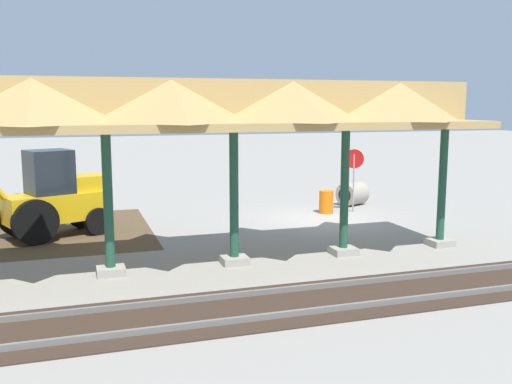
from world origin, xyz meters
TOP-DOWN VIEW (x-y plane):
  - ground_plane at (0.00, 0.00)m, footprint 120.00×120.00m
  - platform_canopy at (7.89, 4.91)m, footprint 20.65×3.20m
  - rail_tracks at (0.00, 8.37)m, footprint 60.00×2.58m
  - stop_sign at (-1.91, -0.88)m, footprint 0.67×0.41m
  - backhoe at (9.36, 0.06)m, footprint 5.08×2.99m
  - concrete_pipe at (-2.59, -2.26)m, footprint 1.39×1.34m
  - traffic_barrel at (-0.75, -0.92)m, footprint 0.56×0.56m

SIDE VIEW (x-z plane):
  - ground_plane at x=0.00m, z-range 0.00..0.00m
  - rail_tracks at x=0.00m, z-range -0.05..0.10m
  - traffic_barrel at x=-0.75m, z-range 0.00..0.90m
  - concrete_pipe at x=-2.59m, z-range 0.00..0.98m
  - backhoe at x=9.36m, z-range -0.14..2.68m
  - stop_sign at x=-1.91m, z-range 0.56..3.06m
  - platform_canopy at x=7.89m, z-range 1.71..6.61m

